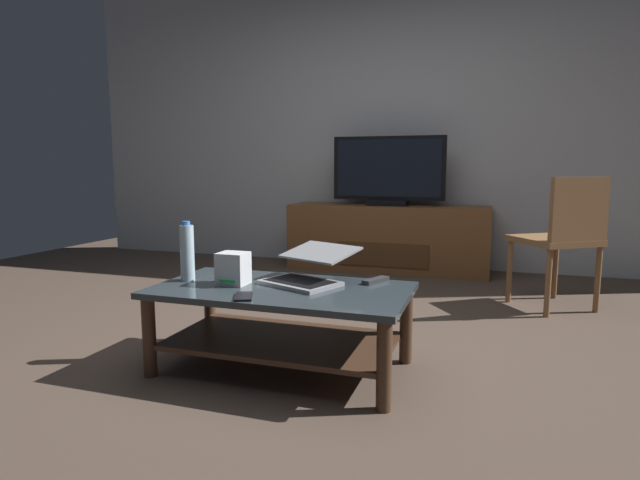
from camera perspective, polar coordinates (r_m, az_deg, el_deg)
The scene contains 11 objects.
ground_plane at distance 2.74m, azimuth -1.14°, elevation -11.82°, with size 7.68×7.68×0.00m, color #4C3D33.
back_wall at distance 5.01m, azimuth 8.64°, elevation 13.33°, with size 6.40×0.12×2.80m, color silver.
coffee_table at distance 2.40m, azimuth -4.22°, elevation -7.95°, with size 1.15×0.62×0.39m.
media_cabinet at distance 4.72m, azimuth 7.43°, elevation 0.23°, with size 1.77×0.47×0.59m.
television at distance 4.66m, azimuth 7.51°, elevation 7.36°, with size 0.99×0.20×0.61m.
dining_chair at distance 3.68m, azimuth 25.12°, elevation 0.56°, with size 0.61×0.61×0.87m.
laptop at distance 2.44m, azimuth -1.28°, elevation -3.32°, with size 0.46×0.48×0.16m.
router_box at distance 2.44m, azimuth -9.51°, elevation -3.09°, with size 0.13×0.12×0.15m.
water_bottle_near at distance 2.56m, azimuth -14.36°, elevation -1.33°, with size 0.07×0.07×0.29m.
cell_phone at distance 2.20m, azimuth -8.39°, elevation -6.15°, with size 0.07×0.14×0.01m, color black.
tv_remote at distance 2.47m, azimuth 6.13°, elevation -4.43°, with size 0.04×0.16×0.02m, color #2D2D30.
Camera 1 is at (0.86, -2.42, 0.93)m, focal length 29.18 mm.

